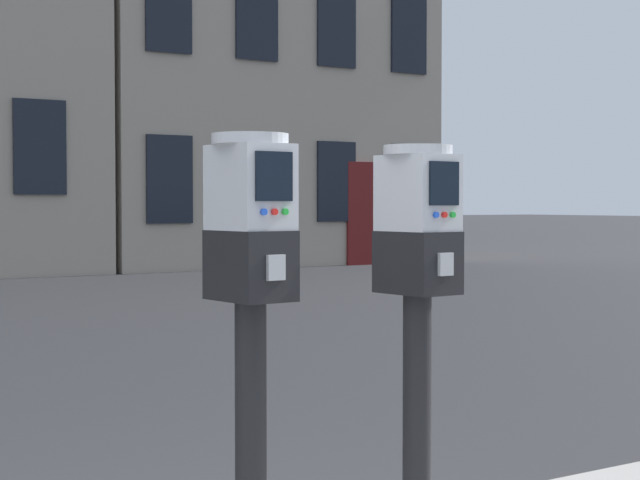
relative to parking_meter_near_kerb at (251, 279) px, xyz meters
The scene contains 2 objects.
parking_meter_near_kerb is the anchor object (origin of this frame).
parking_meter_twin_adjacent 0.60m from the parking_meter_near_kerb, ahead, with size 0.23×0.26×1.30m.
Camera 1 is at (-1.37, -2.77, 1.26)m, focal length 57.99 mm.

